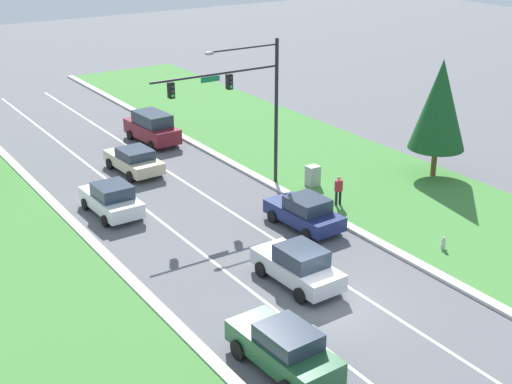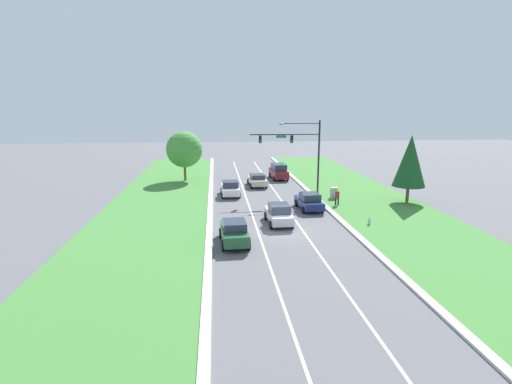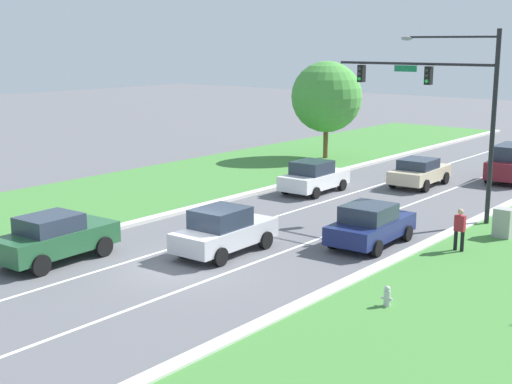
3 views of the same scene
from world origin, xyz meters
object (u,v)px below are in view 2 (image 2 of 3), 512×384
traffic_signal_mast (300,146)px  conifer_near_right_tree (410,161)px  silver_sedan (279,214)px  white_sedan (230,188)px  fire_hydrant (369,221)px  burgundy_suv (279,171)px  champagne_sedan (257,180)px  utility_cabinet (334,193)px  pedestrian (337,197)px  navy_sedan (309,201)px  forest_sedan (234,232)px  oak_near_left_tree (184,150)px

traffic_signal_mast → conifer_near_right_tree: traffic_signal_mast is taller
silver_sedan → white_sedan: (-3.65, 11.18, -0.04)m
traffic_signal_mast → fire_hydrant: 13.06m
burgundy_suv → champagne_sedan: size_ratio=1.07×
utility_cabinet → pedestrian: pedestrian is taller
navy_sedan → pedestrian: bearing=17.8°
silver_sedan → fire_hydrant: (7.48, -1.18, -0.53)m
white_sedan → utility_cabinet: (11.00, -2.65, -0.21)m
forest_sedan → silver_sedan: size_ratio=1.04×
oak_near_left_tree → navy_sedan: bearing=-51.6°
conifer_near_right_tree → burgundy_suv: bearing=126.3°
silver_sedan → oak_near_left_tree: oak_near_left_tree is taller
silver_sedan → pedestrian: silver_sedan is taller
fire_hydrant → conifer_near_right_tree: bearing=46.3°
traffic_signal_mast → oak_near_left_tree: traffic_signal_mast is taller
burgundy_suv → pedestrian: bearing=-80.7°
champagne_sedan → conifer_near_right_tree: bearing=-38.4°
forest_sedan → oak_near_left_tree: 26.05m
white_sedan → conifer_near_right_tree: bearing=-17.8°
burgundy_suv → pedestrian: 15.68m
champagne_sedan → fire_hydrant: bearing=-69.3°
burgundy_suv → utility_cabinet: 12.98m
champagne_sedan → conifer_near_right_tree: conifer_near_right_tree is taller
burgundy_suv → white_sedan: 11.93m
pedestrian → oak_near_left_tree: (-16.02, 15.15, 3.23)m
fire_hydrant → silver_sedan: bearing=171.1°
burgundy_suv → fire_hydrant: bearing=-82.7°
traffic_signal_mast → conifer_near_right_tree: size_ratio=1.19×
silver_sedan → conifer_near_right_tree: (14.28, 5.94, 3.48)m
pedestrian → fire_hydrant: (0.71, -6.75, -0.59)m
burgundy_suv → champagne_sedan: bearing=-129.8°
traffic_signal_mast → utility_cabinet: (3.47, -1.73, -4.87)m
forest_sedan → burgundy_suv: size_ratio=0.95×
white_sedan → fire_hydrant: (11.13, -12.36, -0.49)m
utility_cabinet → conifer_near_right_tree: size_ratio=0.18×
utility_cabinet → pedestrian: size_ratio=0.74×
silver_sedan → fire_hydrant: silver_sedan is taller
conifer_near_right_tree → pedestrian: bearing=-177.3°
burgundy_suv → conifer_near_right_tree: conifer_near_right_tree is taller
champagne_sedan → navy_sedan: bearing=-75.1°
pedestrian → utility_cabinet: bearing=-101.4°
silver_sedan → utility_cabinet: size_ratio=3.55×
conifer_near_right_tree → traffic_signal_mast: bearing=157.4°
pedestrian → conifer_near_right_tree: size_ratio=0.24×
white_sedan → pedestrian: size_ratio=2.51×
navy_sedan → oak_near_left_tree: bearing=125.5°
forest_sedan → navy_sedan: size_ratio=1.05×
silver_sedan → white_sedan: silver_sedan is taller
burgundy_suv → conifer_near_right_tree: size_ratio=0.69×
navy_sedan → silver_sedan: bearing=-132.7°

